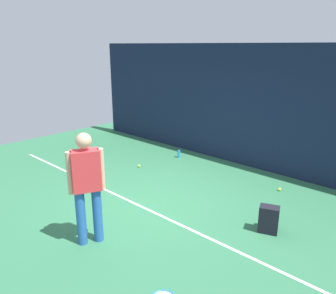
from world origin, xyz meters
TOP-DOWN VIEW (x-y plane):
  - ground_plane at (0.00, 0.00)m, footprint 12.00×12.00m
  - back_fence at (0.00, 3.00)m, footprint 10.00×0.10m
  - court_line at (0.00, -0.29)m, footprint 9.00×0.05m
  - tennis_player at (0.26, -1.58)m, footprint 0.37×0.49m
  - backpack at (2.08, 0.52)m, footprint 0.35×0.36m
  - tennis_ball_near_player at (-1.60, 1.08)m, footprint 0.07×0.07m
  - tennis_ball_by_fence at (1.52, 2.11)m, footprint 0.07×0.07m
  - water_bottle at (-1.38, 2.29)m, footprint 0.07×0.07m

SIDE VIEW (x-z plane):
  - ground_plane at x=0.00m, z-range 0.00..0.00m
  - court_line at x=0.00m, z-range 0.00..0.00m
  - tennis_ball_near_player at x=-1.60m, z-range 0.00..0.07m
  - tennis_ball_by_fence at x=1.52m, z-range 0.00..0.07m
  - water_bottle at x=-1.38m, z-range 0.00..0.20m
  - backpack at x=2.08m, z-range -0.01..0.43m
  - tennis_player at x=0.26m, z-range 0.12..1.82m
  - back_fence at x=0.00m, z-range 0.00..2.90m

